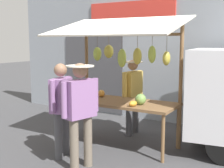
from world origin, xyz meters
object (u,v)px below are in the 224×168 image
object	(u,v)px
shopper_with_shopping_bag	(61,103)
shopper_in_grey_tee	(81,107)
vendor_with_sunhat	(133,91)
market_stall	(121,66)

from	to	relation	value
shopper_with_shopping_bag	shopper_in_grey_tee	distance (m)	0.65
shopper_with_shopping_bag	shopper_in_grey_tee	size ratio (longest dim) A/B	0.97
vendor_with_sunhat	shopper_in_grey_tee	xyz separation A→B (m)	(-0.11, 2.02, 0.04)
shopper_with_shopping_bag	vendor_with_sunhat	bearing A→B (deg)	-30.01
vendor_with_sunhat	shopper_with_shopping_bag	distance (m)	1.84
shopper_with_shopping_bag	market_stall	bearing A→B (deg)	-43.43
market_stall	shopper_with_shopping_bag	xyz separation A→B (m)	(0.59, 1.07, -0.59)
vendor_with_sunhat	shopper_in_grey_tee	bearing A→B (deg)	7.89
shopper_with_shopping_bag	shopper_in_grey_tee	world-z (taller)	shopper_in_grey_tee
market_stall	shopper_with_shopping_bag	world-z (taller)	market_stall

